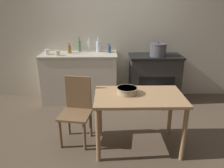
% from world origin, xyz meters
% --- Properties ---
extents(ground_plane, '(14.00, 14.00, 0.00)m').
position_xyz_m(ground_plane, '(0.00, 0.00, 0.00)').
color(ground_plane, brown).
extents(wall_back, '(8.00, 0.07, 2.55)m').
position_xyz_m(wall_back, '(0.00, 1.58, 1.27)').
color(wall_back, beige).
rests_on(wall_back, ground_plane).
extents(counter_cabinet, '(1.44, 0.59, 0.95)m').
position_xyz_m(counter_cabinet, '(-0.61, 1.27, 0.48)').
color(counter_cabinet, beige).
rests_on(counter_cabinet, ground_plane).
extents(stove, '(0.99, 0.58, 0.92)m').
position_xyz_m(stove, '(0.84, 1.28, 0.46)').
color(stove, '#2D2B28').
rests_on(stove, ground_plane).
extents(work_table, '(1.12, 0.70, 0.75)m').
position_xyz_m(work_table, '(0.33, -0.27, 0.64)').
color(work_table, '#A87F56').
rests_on(work_table, ground_plane).
extents(chair, '(0.46, 0.46, 0.91)m').
position_xyz_m(chair, '(-0.50, -0.09, 0.48)').
color(chair, brown).
rests_on(chair, ground_plane).
extents(flour_sack, '(0.26, 0.18, 0.39)m').
position_xyz_m(flour_sack, '(0.79, 0.86, 0.20)').
color(flour_sack, beige).
rests_on(flour_sack, ground_plane).
extents(stock_pot, '(0.31, 0.31, 0.26)m').
position_xyz_m(stock_pot, '(0.87, 1.20, 1.04)').
color(stock_pot, '#4C4C51').
rests_on(stock_pot, stove).
extents(mixing_bowl_large, '(0.27, 0.27, 0.08)m').
position_xyz_m(mixing_bowl_large, '(0.18, -0.21, 0.79)').
color(mixing_bowl_large, tan).
rests_on(mixing_bowl_large, work_table).
extents(bottle_far_left, '(0.06, 0.06, 0.25)m').
position_xyz_m(bottle_far_left, '(-0.43, 1.50, 1.05)').
color(bottle_far_left, silver).
rests_on(bottle_far_left, counter_cabinet).
extents(bottle_left, '(0.08, 0.08, 0.28)m').
position_xyz_m(bottle_left, '(-0.25, 1.44, 1.06)').
color(bottle_left, silver).
rests_on(bottle_left, counter_cabinet).
extents(bottle_mid_left, '(0.08, 0.08, 0.17)m').
position_xyz_m(bottle_mid_left, '(-0.04, 1.37, 1.02)').
color(bottle_mid_left, '#3D5675').
rests_on(bottle_mid_left, counter_cabinet).
extents(bottle_center_left, '(0.08, 0.08, 0.19)m').
position_xyz_m(bottle_center_left, '(-0.80, 1.33, 1.03)').
color(bottle_center_left, olive).
rests_on(bottle_center_left, counter_cabinet).
extents(bottle_center, '(0.06, 0.06, 0.29)m').
position_xyz_m(bottle_center, '(-0.62, 1.47, 1.06)').
color(bottle_center, '#517F5B').
rests_on(bottle_center, counter_cabinet).
extents(cup_center_right, '(0.08, 0.08, 0.09)m').
position_xyz_m(cup_center_right, '(-0.98, 1.13, 1.00)').
color(cup_center_right, beige).
rests_on(cup_center_right, counter_cabinet).
extents(cup_mid_right, '(0.09, 0.09, 0.10)m').
position_xyz_m(cup_mid_right, '(-1.18, 1.20, 1.00)').
color(cup_mid_right, silver).
rests_on(cup_mid_right, counter_cabinet).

